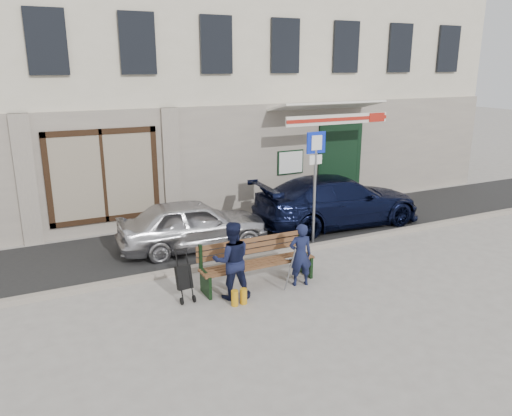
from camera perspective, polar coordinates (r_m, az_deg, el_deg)
ground at (r=10.47m, az=6.18°, el=-8.21°), size 80.00×80.00×0.00m
asphalt_lane at (r=13.00m, az=-1.09°, el=-3.18°), size 60.00×3.20×0.01m
curb at (r=11.64m, az=2.26°, el=-5.25°), size 60.00×0.18×0.12m
building at (r=17.29m, az=-9.07°, el=18.14°), size 20.00×8.27×10.00m
car_silver at (r=12.04m, az=-7.19°, el=-1.84°), size 3.66×1.63×1.22m
car_navy at (r=13.91m, az=9.32°, el=0.84°), size 4.83×2.15×1.38m
parking_sign at (r=12.12m, az=6.79°, el=4.41°), size 0.51×0.08×2.77m
bench at (r=10.05m, az=-0.05°, el=-6.33°), size 2.40×1.17×0.98m
man at (r=10.00m, az=5.11°, el=-5.35°), size 0.53×0.41×1.29m
woman at (r=9.42m, az=-2.79°, el=-5.99°), size 0.84×0.72×1.51m
stroller at (r=9.53m, az=-8.23°, el=-7.95°), size 0.30×0.42×0.98m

